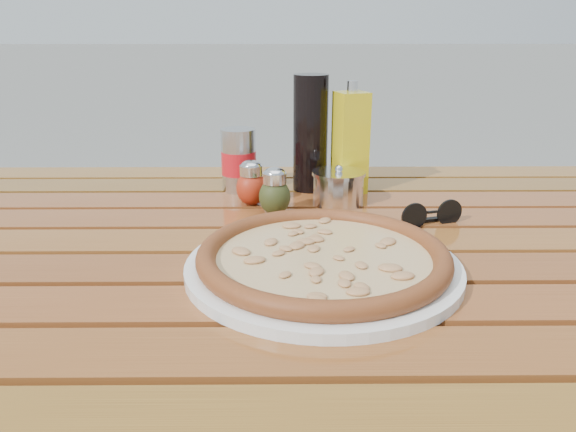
{
  "coord_description": "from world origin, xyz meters",
  "views": [
    {
      "loc": [
        -0.01,
        -0.79,
        1.06
      ],
      "look_at": [
        0.0,
        0.02,
        0.78
      ],
      "focal_mm": 35.0,
      "sensor_mm": 36.0,
      "label": 1
    }
  ],
  "objects_px": {
    "table": "(288,284)",
    "plate": "(323,267)",
    "oregano_shaker": "(275,192)",
    "dark_bottle": "(310,133)",
    "parmesan_tin": "(338,187)",
    "soda_can": "(239,161)",
    "pizza": "(323,256)",
    "pepper_shaker": "(251,184)",
    "olive_oil_cruet": "(350,142)",
    "sunglasses": "(431,215)"
  },
  "relations": [
    {
      "from": "dark_bottle",
      "to": "parmesan_tin",
      "type": "distance_m",
      "value": 0.13
    },
    {
      "from": "soda_can",
      "to": "plate",
      "type": "bearing_deg",
      "value": -70.3
    },
    {
      "from": "pepper_shaker",
      "to": "olive_oil_cruet",
      "type": "relative_size",
      "value": 0.39
    },
    {
      "from": "oregano_shaker",
      "to": "soda_can",
      "type": "bearing_deg",
      "value": 116.28
    },
    {
      "from": "sunglasses",
      "to": "oregano_shaker",
      "type": "bearing_deg",
      "value": 150.8
    },
    {
      "from": "pizza",
      "to": "dark_bottle",
      "type": "distance_m",
      "value": 0.4
    },
    {
      "from": "olive_oil_cruet",
      "to": "parmesan_tin",
      "type": "distance_m",
      "value": 0.1
    },
    {
      "from": "pepper_shaker",
      "to": "soda_can",
      "type": "relative_size",
      "value": 0.68
    },
    {
      "from": "plate",
      "to": "pizza",
      "type": "distance_m",
      "value": 0.02
    },
    {
      "from": "plate",
      "to": "oregano_shaker",
      "type": "relative_size",
      "value": 4.39
    },
    {
      "from": "pizza",
      "to": "olive_oil_cruet",
      "type": "relative_size",
      "value": 1.61
    },
    {
      "from": "pizza",
      "to": "pepper_shaker",
      "type": "height_order",
      "value": "pepper_shaker"
    },
    {
      "from": "soda_can",
      "to": "olive_oil_cruet",
      "type": "distance_m",
      "value": 0.22
    },
    {
      "from": "oregano_shaker",
      "to": "sunglasses",
      "type": "bearing_deg",
      "value": -12.74
    },
    {
      "from": "oregano_shaker",
      "to": "sunglasses",
      "type": "xyz_separation_m",
      "value": [
        0.25,
        -0.06,
        -0.02
      ]
    },
    {
      "from": "pizza",
      "to": "pepper_shaker",
      "type": "distance_m",
      "value": 0.31
    },
    {
      "from": "olive_oil_cruet",
      "to": "sunglasses",
      "type": "bearing_deg",
      "value": -59.41
    },
    {
      "from": "table",
      "to": "oregano_shaker",
      "type": "relative_size",
      "value": 17.07
    },
    {
      "from": "table",
      "to": "pizza",
      "type": "xyz_separation_m",
      "value": [
        0.04,
        -0.12,
        0.1
      ]
    },
    {
      "from": "oregano_shaker",
      "to": "dark_bottle",
      "type": "distance_m",
      "value": 0.18
    },
    {
      "from": "olive_oil_cruet",
      "to": "sunglasses",
      "type": "xyz_separation_m",
      "value": [
        0.11,
        -0.19,
        -0.08
      ]
    },
    {
      "from": "soda_can",
      "to": "olive_oil_cruet",
      "type": "relative_size",
      "value": 0.57
    },
    {
      "from": "pepper_shaker",
      "to": "soda_can",
      "type": "height_order",
      "value": "soda_can"
    },
    {
      "from": "oregano_shaker",
      "to": "olive_oil_cruet",
      "type": "height_order",
      "value": "olive_oil_cruet"
    },
    {
      "from": "table",
      "to": "pepper_shaker",
      "type": "distance_m",
      "value": 0.22
    },
    {
      "from": "soda_can",
      "to": "pizza",
      "type": "bearing_deg",
      "value": -70.3
    },
    {
      "from": "pizza",
      "to": "dark_bottle",
      "type": "relative_size",
      "value": 1.54
    },
    {
      "from": "oregano_shaker",
      "to": "soda_can",
      "type": "relative_size",
      "value": 0.68
    },
    {
      "from": "pepper_shaker",
      "to": "olive_oil_cruet",
      "type": "height_order",
      "value": "olive_oil_cruet"
    },
    {
      "from": "table",
      "to": "plate",
      "type": "height_order",
      "value": "plate"
    },
    {
      "from": "olive_oil_cruet",
      "to": "plate",
      "type": "bearing_deg",
      "value": -101.43
    },
    {
      "from": "soda_can",
      "to": "sunglasses",
      "type": "xyz_separation_m",
      "value": [
        0.32,
        -0.2,
        -0.04
      ]
    },
    {
      "from": "table",
      "to": "pizza",
      "type": "bearing_deg",
      "value": -69.41
    },
    {
      "from": "parmesan_tin",
      "to": "soda_can",
      "type": "bearing_deg",
      "value": 155.05
    },
    {
      "from": "dark_bottle",
      "to": "sunglasses",
      "type": "relative_size",
      "value": 2.01
    },
    {
      "from": "pizza",
      "to": "pepper_shaker",
      "type": "bearing_deg",
      "value": 110.46
    },
    {
      "from": "table",
      "to": "pepper_shaker",
      "type": "bearing_deg",
      "value": 110.37
    },
    {
      "from": "pepper_shaker",
      "to": "sunglasses",
      "type": "relative_size",
      "value": 0.75
    },
    {
      "from": "table",
      "to": "plate",
      "type": "distance_m",
      "value": 0.15
    },
    {
      "from": "soda_can",
      "to": "sunglasses",
      "type": "bearing_deg",
      "value": -31.76
    },
    {
      "from": "oregano_shaker",
      "to": "soda_can",
      "type": "xyz_separation_m",
      "value": [
        -0.07,
        0.14,
        0.02
      ]
    },
    {
      "from": "soda_can",
      "to": "pepper_shaker",
      "type": "bearing_deg",
      "value": -72.76
    },
    {
      "from": "oregano_shaker",
      "to": "dark_bottle",
      "type": "height_order",
      "value": "dark_bottle"
    },
    {
      "from": "soda_can",
      "to": "sunglasses",
      "type": "relative_size",
      "value": 1.1
    },
    {
      "from": "dark_bottle",
      "to": "sunglasses",
      "type": "distance_m",
      "value": 0.29
    },
    {
      "from": "plate",
      "to": "table",
      "type": "bearing_deg",
      "value": 110.59
    },
    {
      "from": "pepper_shaker",
      "to": "oregano_shaker",
      "type": "height_order",
      "value": "same"
    },
    {
      "from": "pizza",
      "to": "pepper_shaker",
      "type": "xyz_separation_m",
      "value": [
        -0.11,
        0.29,
        0.02
      ]
    },
    {
      "from": "dark_bottle",
      "to": "soda_can",
      "type": "distance_m",
      "value": 0.15
    },
    {
      "from": "sunglasses",
      "to": "pizza",
      "type": "bearing_deg",
      "value": -152.19
    }
  ]
}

